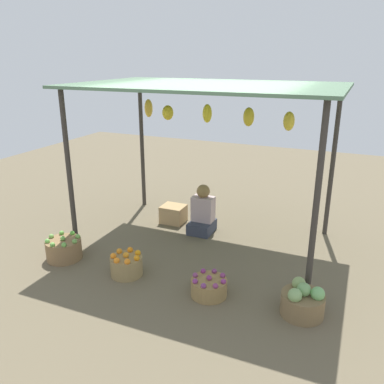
{
  "coord_description": "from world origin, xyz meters",
  "views": [
    {
      "loc": [
        2.0,
        -5.14,
        2.68
      ],
      "look_at": [
        0.0,
        -0.52,
        0.95
      ],
      "focal_mm": 37.22,
      "sensor_mm": 36.0,
      "label": 1
    }
  ],
  "objects_px": {
    "vendor_person": "(203,214)",
    "basket_green_apples": "(64,249)",
    "basket_cabbages": "(303,302)",
    "basket_purple_onions": "(209,287)",
    "basket_oranges": "(126,265)",
    "wooden_crate_near_vendor": "(173,214)"
  },
  "relations": [
    {
      "from": "vendor_person",
      "to": "wooden_crate_near_vendor",
      "type": "relative_size",
      "value": 2.03
    },
    {
      "from": "basket_cabbages",
      "to": "wooden_crate_near_vendor",
      "type": "xyz_separation_m",
      "value": [
        -2.4,
        1.74,
        -0.01
      ]
    },
    {
      "from": "basket_cabbages",
      "to": "basket_oranges",
      "type": "bearing_deg",
      "value": -178.84
    },
    {
      "from": "basket_oranges",
      "to": "wooden_crate_near_vendor",
      "type": "bearing_deg",
      "value": 96.38
    },
    {
      "from": "basket_green_apples",
      "to": "basket_purple_onions",
      "type": "relative_size",
      "value": 1.13
    },
    {
      "from": "wooden_crate_near_vendor",
      "to": "basket_cabbages",
      "type": "bearing_deg",
      "value": -35.93
    },
    {
      "from": "vendor_person",
      "to": "basket_cabbages",
      "type": "relative_size",
      "value": 1.67
    },
    {
      "from": "vendor_person",
      "to": "basket_green_apples",
      "type": "relative_size",
      "value": 1.62
    },
    {
      "from": "wooden_crate_near_vendor",
      "to": "basket_oranges",
      "type": "bearing_deg",
      "value": -83.62
    },
    {
      "from": "basket_green_apples",
      "to": "wooden_crate_near_vendor",
      "type": "xyz_separation_m",
      "value": [
        0.83,
        1.76,
        -0.0
      ]
    },
    {
      "from": "basket_oranges",
      "to": "wooden_crate_near_vendor",
      "type": "height_order",
      "value": "basket_oranges"
    },
    {
      "from": "basket_green_apples",
      "to": "basket_cabbages",
      "type": "bearing_deg",
      "value": 0.33
    },
    {
      "from": "basket_green_apples",
      "to": "basket_oranges",
      "type": "xyz_separation_m",
      "value": [
        1.03,
        -0.03,
        -0.01
      ]
    },
    {
      "from": "vendor_person",
      "to": "basket_green_apples",
      "type": "xyz_separation_m",
      "value": [
        -1.42,
        -1.6,
        -0.15
      ]
    },
    {
      "from": "basket_purple_onions",
      "to": "wooden_crate_near_vendor",
      "type": "bearing_deg",
      "value": 126.66
    },
    {
      "from": "vendor_person",
      "to": "basket_green_apples",
      "type": "height_order",
      "value": "vendor_person"
    },
    {
      "from": "basket_green_apples",
      "to": "vendor_person",
      "type": "bearing_deg",
      "value": 48.33
    },
    {
      "from": "basket_purple_onions",
      "to": "wooden_crate_near_vendor",
      "type": "relative_size",
      "value": 1.11
    },
    {
      "from": "vendor_person",
      "to": "basket_cabbages",
      "type": "bearing_deg",
      "value": -41.19
    },
    {
      "from": "vendor_person",
      "to": "basket_oranges",
      "type": "xyz_separation_m",
      "value": [
        -0.39,
        -1.63,
        -0.16
      ]
    },
    {
      "from": "vendor_person",
      "to": "basket_cabbages",
      "type": "height_order",
      "value": "vendor_person"
    },
    {
      "from": "vendor_person",
      "to": "basket_purple_onions",
      "type": "distance_m",
      "value": 1.81
    }
  ]
}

